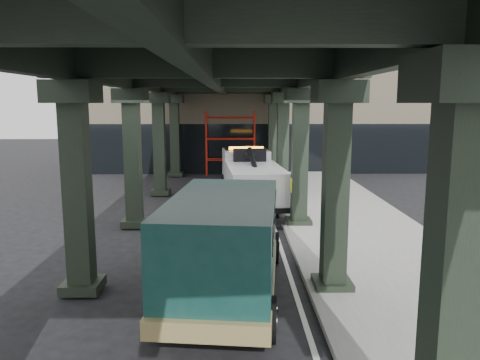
{
  "coord_description": "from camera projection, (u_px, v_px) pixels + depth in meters",
  "views": [
    {
      "loc": [
        0.24,
        -14.7,
        4.5
      ],
      "look_at": [
        0.45,
        2.29,
        1.7
      ],
      "focal_mm": 35.0,
      "sensor_mm": 36.0,
      "label": 1
    }
  ],
  "objects": [
    {
      "name": "lane_stripe",
      "position": [
        274.0,
        227.0,
        17.22
      ],
      "size": [
        0.12,
        38.0,
        0.01
      ],
      "primitive_type": "cube",
      "color": "silver",
      "rests_on": "ground"
    },
    {
      "name": "scaffolding",
      "position": [
        230.0,
        142.0,
        29.33
      ],
      "size": [
        3.08,
        0.88,
        4.0
      ],
      "color": "red",
      "rests_on": "ground"
    },
    {
      "name": "towed_van",
      "position": [
        225.0,
        243.0,
        10.73
      ],
      "size": [
        2.97,
        6.3,
        2.47
      ],
      "rotation": [
        0.0,
        0.0,
        -0.1
      ],
      "color": "#103935",
      "rests_on": "ground"
    },
    {
      "name": "viaduct",
      "position": [
        216.0,
        75.0,
        16.31
      ],
      "size": [
        7.4,
        32.0,
        6.4
      ],
      "color": "black",
      "rests_on": "ground"
    },
    {
      "name": "tow_truck",
      "position": [
        250.0,
        176.0,
        21.11
      ],
      "size": [
        2.82,
        7.92,
        2.55
      ],
      "rotation": [
        0.0,
        0.0,
        0.08
      ],
      "color": "black",
      "rests_on": "ground"
    },
    {
      "name": "sidewalk",
      "position": [
        350.0,
        224.0,
        17.24
      ],
      "size": [
        5.0,
        40.0,
        0.15
      ],
      "primitive_type": "cube",
      "color": "gray",
      "rests_on": "ground"
    },
    {
      "name": "building",
      "position": [
        258.0,
        110.0,
        34.33
      ],
      "size": [
        22.0,
        10.0,
        8.0
      ],
      "primitive_type": "cube",
      "color": "#C6B793",
      "rests_on": "ground"
    },
    {
      "name": "ground",
      "position": [
        227.0,
        243.0,
        15.23
      ],
      "size": [
        90.0,
        90.0,
        0.0
      ],
      "primitive_type": "plane",
      "color": "black",
      "rests_on": "ground"
    }
  ]
}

